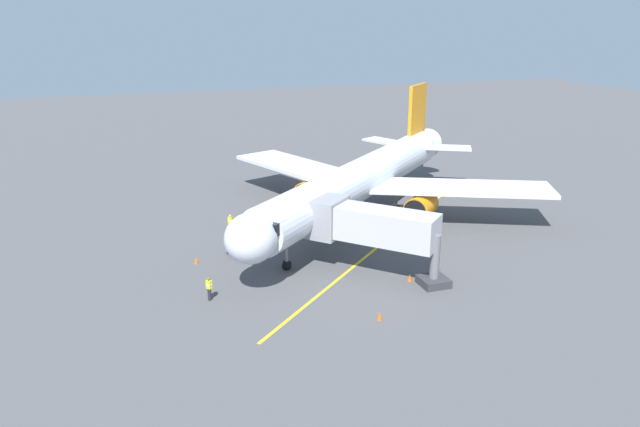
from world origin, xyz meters
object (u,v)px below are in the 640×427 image
airplane (361,180)px  jet_bridge (364,225)px  safety_cone_nose_left (410,277)px  baggage_cart_near_nose (243,246)px  safety_cone_nose_right (379,316)px  ground_crew_wing_walker (230,223)px  ground_crew_marshaller (209,288)px  safety_cone_wing_port (196,260)px

airplane → jet_bridge: 12.50m
safety_cone_nose_left → baggage_cart_near_nose: bearing=-41.7°
airplane → baggage_cart_near_nose: airplane is taller
airplane → safety_cone_nose_right: (6.62, 19.38, -3.73)m
ground_crew_wing_walker → baggage_cart_near_nose: size_ratio=0.58×
jet_bridge → ground_crew_marshaller: (12.04, 1.32, -2.88)m
jet_bridge → safety_cone_nose_right: 8.74m
ground_crew_wing_walker → safety_cone_nose_left: bearing=125.3°
jet_bridge → safety_cone_wing_port: (11.99, -5.69, -3.49)m
jet_bridge → ground_crew_wing_walker: bearing=-56.4°
ground_crew_marshaller → safety_cone_wing_port: size_ratio=3.11×
baggage_cart_near_nose → jet_bridge: bearing=140.7°
airplane → ground_crew_marshaller: bearing=38.0°
ground_crew_wing_walker → ground_crew_marshaller: bearing=73.2°
baggage_cart_near_nose → safety_cone_nose_left: size_ratio=5.35×
ground_crew_marshaller → ground_crew_wing_walker: (-4.04, -13.38, 0.00)m
jet_bridge → baggage_cart_near_nose: size_ratio=3.29×
safety_cone_wing_port → safety_cone_nose_left: bearing=149.6°
jet_bridge → safety_cone_nose_left: bearing=132.0°
baggage_cart_near_nose → ground_crew_wing_walker: bearing=-89.8°
safety_cone_nose_left → safety_cone_wing_port: 16.87m
safety_cone_nose_right → safety_cone_wing_port: (9.91, -13.43, 0.00)m
ground_crew_wing_walker → safety_cone_nose_right: ground_crew_wing_walker is taller
airplane → ground_crew_wing_walker: (12.54, -0.42, -3.12)m
ground_crew_marshaller → ground_crew_wing_walker: size_ratio=1.00×
ground_crew_marshaller → ground_crew_wing_walker: bearing=-106.8°
ground_crew_wing_walker → safety_cone_nose_left: (-10.56, 14.91, -0.61)m
jet_bridge → airplane: bearing=-111.3°
jet_bridge → baggage_cart_near_nose: 10.77m
ground_crew_wing_walker → safety_cone_wing_port: 7.54m
ground_crew_marshaller → jet_bridge: bearing=-173.8°
safety_cone_nose_left → safety_cone_wing_port: same height
airplane → jet_bridge: size_ratio=3.45×
ground_crew_wing_walker → jet_bridge: bearing=123.6°
ground_crew_wing_walker → safety_cone_wing_port: size_ratio=3.11×
safety_cone_wing_port → safety_cone_nose_right: bearing=126.4°
jet_bridge → ground_crew_wing_walker: 14.76m
airplane → ground_crew_marshaller: size_ratio=19.49×
airplane → safety_cone_nose_left: airplane is taller
safety_cone_nose_right → ground_crew_wing_walker: bearing=-73.4°
ground_crew_marshaller → safety_cone_nose_right: ground_crew_marshaller is taller
ground_crew_wing_walker → safety_cone_nose_left: ground_crew_wing_walker is taller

